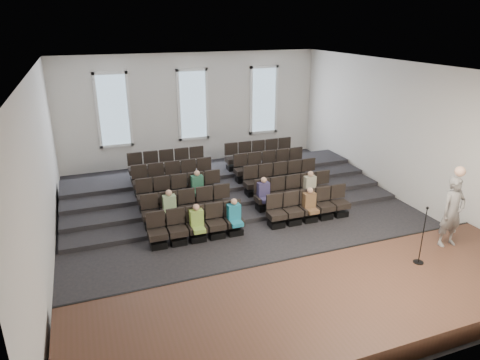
% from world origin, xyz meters
% --- Properties ---
extents(ground, '(14.00, 14.00, 0.00)m').
position_xyz_m(ground, '(0.00, 0.00, 0.00)').
color(ground, black).
rests_on(ground, ground).
extents(ceiling, '(12.00, 14.00, 0.02)m').
position_xyz_m(ceiling, '(0.00, 0.00, 5.01)').
color(ceiling, white).
rests_on(ceiling, ground).
extents(wall_back, '(12.00, 0.04, 5.00)m').
position_xyz_m(wall_back, '(0.00, 7.02, 2.50)').
color(wall_back, silver).
rests_on(wall_back, ground).
extents(wall_front, '(12.00, 0.04, 5.00)m').
position_xyz_m(wall_front, '(0.00, -7.02, 2.50)').
color(wall_front, silver).
rests_on(wall_front, ground).
extents(wall_left, '(0.04, 14.00, 5.00)m').
position_xyz_m(wall_left, '(-6.02, 0.00, 2.50)').
color(wall_left, silver).
rests_on(wall_left, ground).
extents(wall_right, '(0.04, 14.00, 5.00)m').
position_xyz_m(wall_right, '(6.02, 0.00, 2.50)').
color(wall_right, silver).
rests_on(wall_right, ground).
extents(stage, '(11.80, 3.60, 0.50)m').
position_xyz_m(stage, '(0.00, -5.10, 0.25)').
color(stage, '#41261B').
rests_on(stage, ground).
extents(stage_lip, '(11.80, 0.06, 0.52)m').
position_xyz_m(stage_lip, '(0.00, -3.33, 0.25)').
color(stage_lip, black).
rests_on(stage_lip, ground).
extents(risers, '(11.80, 4.80, 0.60)m').
position_xyz_m(risers, '(0.00, 3.17, 0.20)').
color(risers, black).
rests_on(risers, ground).
extents(seating_rows, '(6.80, 4.70, 1.67)m').
position_xyz_m(seating_rows, '(-0.00, 1.54, 0.68)').
color(seating_rows, black).
rests_on(seating_rows, ground).
extents(windows, '(8.44, 0.10, 3.24)m').
position_xyz_m(windows, '(0.00, 6.95, 2.70)').
color(windows, white).
rests_on(windows, wall_back).
extents(audience, '(5.45, 2.64, 1.10)m').
position_xyz_m(audience, '(-0.19, 0.15, 0.79)').
color(audience, '#85AC44').
rests_on(audience, seating_rows).
extents(speaker, '(0.72, 0.48, 1.97)m').
position_xyz_m(speaker, '(4.25, -4.14, 1.49)').
color(speaker, slate).
rests_on(speaker, stage).
extents(mic_stand, '(0.26, 0.26, 1.57)m').
position_xyz_m(mic_stand, '(2.84, -4.62, 0.97)').
color(mic_stand, black).
rests_on(mic_stand, stage).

